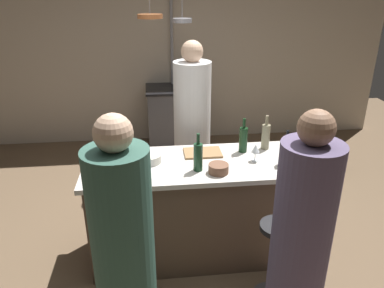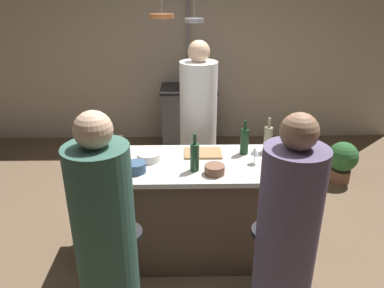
{
  "view_description": "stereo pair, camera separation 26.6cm",
  "coord_description": "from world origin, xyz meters",
  "views": [
    {
      "loc": [
        -0.33,
        -2.72,
        2.24
      ],
      "look_at": [
        0.0,
        0.15,
        1.0
      ],
      "focal_mm": 34.76,
      "sensor_mm": 36.0,
      "label": 1
    },
    {
      "loc": [
        -0.06,
        -2.74,
        2.24
      ],
      "look_at": [
        0.0,
        0.15,
        1.0
      ],
      "focal_mm": 34.76,
      "sensor_mm": 36.0,
      "label": 2
    }
  ],
  "objects": [
    {
      "name": "mixing_bowl_wooden",
      "position": [
        0.17,
        -0.2,
        0.94
      ],
      "size": [
        0.16,
        0.16,
        0.07
      ],
      "primitive_type": "cylinder",
      "color": "brown",
      "rests_on": "kitchen_island"
    },
    {
      "name": "wine_bottle_white",
      "position": [
        0.66,
        0.21,
        1.02
      ],
      "size": [
        0.07,
        0.07,
        0.31
      ],
      "color": "gray",
      "rests_on": "kitchen_island"
    },
    {
      "name": "cutting_board",
      "position": [
        0.09,
        0.16,
        0.91
      ],
      "size": [
        0.32,
        0.22,
        0.02
      ],
      "primitive_type": "cube",
      "color": "#997047",
      "rests_on": "kitchen_island"
    },
    {
      "name": "bar_stool_right",
      "position": [
        0.53,
        -0.62,
        0.38
      ],
      "size": [
        0.28,
        0.28,
        0.68
      ],
      "color": "#4C4C51",
      "rests_on": "ground_plane"
    },
    {
      "name": "overhead_pot_rack",
      "position": [
        -0.08,
        2.04,
        1.64
      ],
      "size": [
        0.59,
        1.33,
        2.17
      ],
      "color": "gray",
      "rests_on": "ground_plane"
    },
    {
      "name": "ground_plane",
      "position": [
        0.0,
        0.0,
        0.0
      ],
      "size": [
        9.0,
        9.0,
        0.0
      ],
      "primitive_type": "plane",
      "color": "brown"
    },
    {
      "name": "kitchen_island",
      "position": [
        0.0,
        0.0,
        0.45
      ],
      "size": [
        1.8,
        0.72,
        0.9
      ],
      "color": "brown",
      "rests_on": "ground_plane"
    },
    {
      "name": "guest_left",
      "position": [
        -0.52,
        -0.99,
        0.78
      ],
      "size": [
        0.35,
        0.35,
        1.67
      ],
      "color": "#33594C",
      "rests_on": "ground_plane"
    },
    {
      "name": "pepper_mill",
      "position": [
        -0.59,
        0.07,
        1.01
      ],
      "size": [
        0.05,
        0.05,
        0.21
      ],
      "primitive_type": "cylinder",
      "color": "#382319",
      "rests_on": "kitchen_island"
    },
    {
      "name": "chef",
      "position": [
        0.08,
        0.83,
        0.82
      ],
      "size": [
        0.37,
        0.37,
        1.77
      ],
      "color": "white",
      "rests_on": "ground_plane"
    },
    {
      "name": "back_wall",
      "position": [
        0.0,
        2.85,
        1.3
      ],
      "size": [
        6.4,
        0.16,
        2.6
      ],
      "primitive_type": "cube",
      "color": "#BCAD99",
      "rests_on": "ground_plane"
    },
    {
      "name": "stove_range",
      "position": [
        0.0,
        2.45,
        0.45
      ],
      "size": [
        0.8,
        0.64,
        0.89
      ],
      "color": "#47474C",
      "rests_on": "ground_plane"
    },
    {
      "name": "wine_bottle_dark",
      "position": [
        0.73,
        -0.1,
        1.01
      ],
      "size": [
        0.07,
        0.07,
        0.29
      ],
      "color": "black",
      "rests_on": "kitchen_island"
    },
    {
      "name": "wine_glass_by_chef",
      "position": [
        -0.65,
        0.22,
        1.01
      ],
      "size": [
        0.07,
        0.07,
        0.15
      ],
      "color": "silver",
      "rests_on": "kitchen_island"
    },
    {
      "name": "bar_stool_left",
      "position": [
        -0.49,
        -0.62,
        0.38
      ],
      "size": [
        0.28,
        0.28,
        0.68
      ],
      "color": "#4C4C51",
      "rests_on": "ground_plane"
    },
    {
      "name": "wine_glass_near_right_guest",
      "position": [
        -0.73,
        -0.2,
        1.01
      ],
      "size": [
        0.07,
        0.07,
        0.15
      ],
      "color": "silver",
      "rests_on": "kitchen_island"
    },
    {
      "name": "potted_plant",
      "position": [
        1.84,
        1.26,
        0.3
      ],
      "size": [
        0.36,
        0.36,
        0.52
      ],
      "color": "brown",
      "rests_on": "ground_plane"
    },
    {
      "name": "wine_bottle_red",
      "position": [
        0.45,
        0.17,
        1.02
      ],
      "size": [
        0.07,
        0.07,
        0.3
      ],
      "color": "#143319",
      "rests_on": "kitchen_island"
    },
    {
      "name": "wine_glass_near_left_guest",
      "position": [
        0.5,
        -0.03,
        1.01
      ],
      "size": [
        0.07,
        0.07,
        0.15
      ],
      "color": "silver",
      "rests_on": "kitchen_island"
    },
    {
      "name": "guest_right",
      "position": [
        0.52,
        -1.0,
        0.77
      ],
      "size": [
        0.35,
        0.35,
        1.66
      ],
      "color": "#594C6B",
      "rests_on": "ground_plane"
    },
    {
      "name": "wine_bottle_green",
      "position": [
        0.01,
        -0.14,
        1.02
      ],
      "size": [
        0.07,
        0.07,
        0.31
      ],
      "color": "#193D23",
      "rests_on": "kitchen_island"
    },
    {
      "name": "mixing_bowl_ceramic",
      "position": [
        -0.36,
        0.05,
        0.93
      ],
      "size": [
        0.19,
        0.19,
        0.07
      ],
      "primitive_type": "cylinder",
      "color": "silver",
      "rests_on": "kitchen_island"
    },
    {
      "name": "wine_bottle_amber",
      "position": [
        -0.61,
        -0.19,
        1.02
      ],
      "size": [
        0.07,
        0.07,
        0.31
      ],
      "color": "brown",
      "rests_on": "kitchen_island"
    },
    {
      "name": "mixing_bowl_blue",
      "position": [
        -0.44,
        -0.16,
        0.94
      ],
      "size": [
        0.16,
        0.16,
        0.08
      ],
      "primitive_type": "cylinder",
      "color": "#334C6B",
      "rests_on": "kitchen_island"
    }
  ]
}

